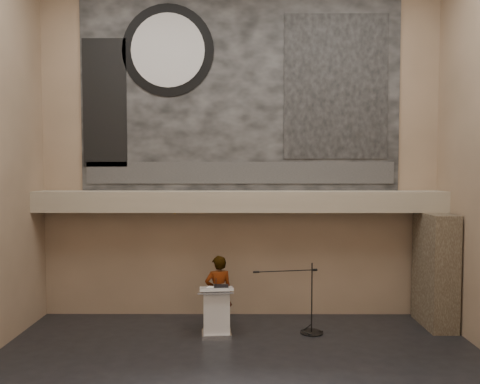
{
  "coord_description": "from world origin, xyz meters",
  "views": [
    {
      "loc": [
        0.03,
        -7.87,
        3.78
      ],
      "look_at": [
        0.0,
        3.2,
        3.2
      ],
      "focal_mm": 35.0,
      "sensor_mm": 36.0,
      "label": 1
    }
  ],
  "objects": [
    {
      "name": "speaker_person",
      "position": [
        -0.5,
        2.83,
        0.87
      ],
      "size": [
        0.72,
        0.55,
        1.75
      ],
      "primitive_type": "imported",
      "rotation": [
        0.0,
        0.0,
        3.37
      ],
      "color": "silver",
      "rests_on": "floor"
    },
    {
      "name": "banner_brick_print",
      "position": [
        -3.4,
        3.93,
        5.4
      ],
      "size": [
        1.1,
        0.02,
        3.2
      ],
      "primitive_type": "cube",
      "color": "black",
      "rests_on": "banner"
    },
    {
      "name": "papers",
      "position": [
        -0.64,
        2.4,
        1.1
      ],
      "size": [
        0.28,
        0.34,
        0.0
      ],
      "primitive_type": "cube",
      "rotation": [
        0.0,
        0.0,
        -0.26
      ],
      "color": "white",
      "rests_on": "lectern"
    },
    {
      "name": "wall_back",
      "position": [
        0.0,
        4.0,
        4.25
      ],
      "size": [
        10.0,
        0.02,
        8.5
      ],
      "primitive_type": "cube",
      "color": "#816A52",
      "rests_on": "floor"
    },
    {
      "name": "banner_clock_face",
      "position": [
        -1.8,
        3.91,
        6.7
      ],
      "size": [
        1.84,
        0.02,
        1.84
      ],
      "primitive_type": "cylinder",
      "rotation": [
        1.57,
        0.0,
        0.0
      ],
      "color": "silver",
      "rests_on": "banner"
    },
    {
      "name": "binder",
      "position": [
        -0.42,
        2.48,
        1.12
      ],
      "size": [
        0.33,
        0.27,
        0.04
      ],
      "primitive_type": "cube",
      "rotation": [
        0.0,
        0.0,
        0.02
      ],
      "color": "black",
      "rests_on": "lectern"
    },
    {
      "name": "banner",
      "position": [
        0.0,
        3.97,
        5.7
      ],
      "size": [
        8.0,
        0.05,
        5.0
      ],
      "primitive_type": "cube",
      "color": "black",
      "rests_on": "wall_back"
    },
    {
      "name": "lectern",
      "position": [
        -0.53,
        2.46,
        0.55
      ],
      "size": [
        0.79,
        0.59,
        1.14
      ],
      "rotation": [
        0.0,
        0.0,
        0.09
      ],
      "color": "silver",
      "rests_on": "floor"
    },
    {
      "name": "wall_front",
      "position": [
        0.0,
        -4.0,
        4.25
      ],
      "size": [
        10.0,
        0.02,
        8.5
      ],
      "primitive_type": "cube",
      "color": "#816A52",
      "rests_on": "floor"
    },
    {
      "name": "stone_pier",
      "position": [
        4.65,
        3.15,
        1.35
      ],
      "size": [
        0.6,
        1.4,
        2.7
      ],
      "primitive_type": "cube",
      "color": "#413528",
      "rests_on": "floor"
    },
    {
      "name": "banner_text_strip",
      "position": [
        0.0,
        3.93,
        3.65
      ],
      "size": [
        7.76,
        0.02,
        0.55
      ],
      "primitive_type": "cube",
      "color": "#313131",
      "rests_on": "banner"
    },
    {
      "name": "banner_clock_rim",
      "position": [
        -1.8,
        3.93,
        6.7
      ],
      "size": [
        2.3,
        0.02,
        2.3
      ],
      "primitive_type": "cylinder",
      "rotation": [
        1.57,
        0.0,
        0.0
      ],
      "color": "black",
      "rests_on": "banner"
    },
    {
      "name": "soffit",
      "position": [
        0.0,
        3.6,
        2.95
      ],
      "size": [
        10.0,
        0.8,
        0.5
      ],
      "primitive_type": "cube",
      "color": "gray",
      "rests_on": "wall_back"
    },
    {
      "name": "sprinkler_right",
      "position": [
        1.9,
        3.55,
        2.67
      ],
      "size": [
        0.04,
        0.04,
        0.06
      ],
      "primitive_type": "cylinder",
      "color": "#B2893D",
      "rests_on": "soffit"
    },
    {
      "name": "sprinkler_left",
      "position": [
        -1.6,
        3.55,
        2.67
      ],
      "size": [
        0.04,
        0.04,
        0.06
      ],
      "primitive_type": "cylinder",
      "color": "#B2893D",
      "rests_on": "soffit"
    },
    {
      "name": "mic_stand",
      "position": [
        1.59,
        2.62,
        0.25
      ],
      "size": [
        1.61,
        0.52,
        1.62
      ],
      "rotation": [
        0.0,
        0.0,
        0.16
      ],
      "color": "black",
      "rests_on": "floor"
    },
    {
      "name": "banner_building_print",
      "position": [
        2.4,
        3.93,
        5.8
      ],
      "size": [
        2.6,
        0.02,
        3.6
      ],
      "primitive_type": "cube",
      "color": "black",
      "rests_on": "banner"
    }
  ]
}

